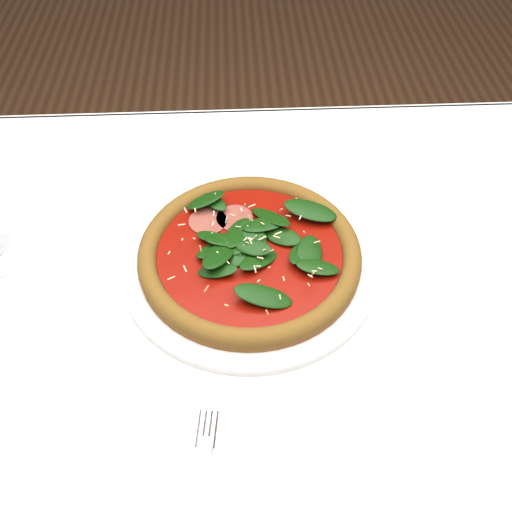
{
  "coord_description": "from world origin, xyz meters",
  "views": [
    {
      "loc": [
        -0.05,
        -0.45,
        1.32
      ],
      "look_at": [
        -0.02,
        0.04,
        0.77
      ],
      "focal_mm": 40.0,
      "sensor_mm": 36.0,
      "label": 1
    }
  ],
  "objects": [
    {
      "name": "ground",
      "position": [
        0.0,
        0.0,
        0.0
      ],
      "size": [
        6.0,
        6.0,
        0.0
      ],
      "primitive_type": "plane",
      "color": "brown",
      "rests_on": "ground"
    },
    {
      "name": "dining_table",
      "position": [
        0.0,
        0.0,
        0.65
      ],
      "size": [
        1.21,
        0.81,
        0.75
      ],
      "color": "silver",
      "rests_on": "ground"
    },
    {
      "name": "plate",
      "position": [
        -0.03,
        0.05,
        0.76
      ],
      "size": [
        0.33,
        0.33,
        0.01
      ],
      "color": "white",
      "rests_on": "dining_table"
    },
    {
      "name": "pizza",
      "position": [
        -0.03,
        0.05,
        0.78
      ],
      "size": [
        0.37,
        0.37,
        0.04
      ],
      "rotation": [
        0.0,
        0.0,
        -0.33
      ],
      "color": "brown",
      "rests_on": "plate"
    },
    {
      "name": "napkin",
      "position": [
        -0.09,
        -0.25,
        0.76
      ],
      "size": [
        0.14,
        0.07,
        0.01
      ],
      "primitive_type": "cube",
      "rotation": [
        0.0,
        0.0,
        0.05
      ],
      "color": "silver",
      "rests_on": "dining_table"
    },
    {
      "name": "fork",
      "position": [
        -0.09,
        -0.22,
        0.76
      ],
      "size": [
        0.03,
        0.14,
        0.0
      ],
      "rotation": [
        0.0,
        0.0,
        -0.11
      ],
      "color": "silver",
      "rests_on": "napkin"
    }
  ]
}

